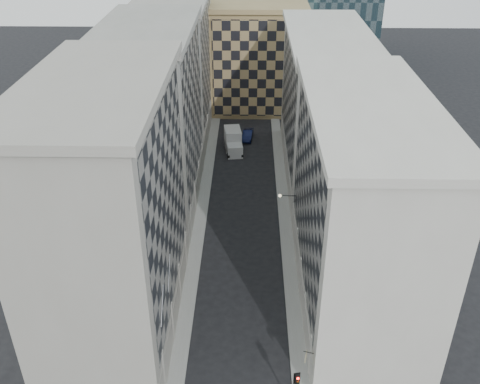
# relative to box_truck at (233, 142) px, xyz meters

# --- Properties ---
(sidewalk_west) EXTENTS (1.50, 100.00, 0.15)m
(sidewalk_west) POSITION_rel_box_truck_xyz_m (-3.49, -18.40, -1.34)
(sidewalk_west) COLOR gray
(sidewalk_west) RESTS_ON ground
(sidewalk_east) EXTENTS (1.50, 100.00, 0.15)m
(sidewalk_east) POSITION_rel_box_truck_xyz_m (7.01, -18.40, -1.34)
(sidewalk_east) COLOR gray
(sidewalk_east) RESTS_ON ground
(bldg_left_a) EXTENTS (10.80, 22.80, 23.70)m
(bldg_left_a) POSITION_rel_box_truck_xyz_m (-9.12, -37.40, 10.41)
(bldg_left_a) COLOR gray
(bldg_left_a) RESTS_ON ground
(bldg_left_b) EXTENTS (10.80, 22.80, 22.70)m
(bldg_left_b) POSITION_rel_box_truck_xyz_m (-9.12, -15.40, 9.91)
(bldg_left_b) COLOR gray
(bldg_left_b) RESTS_ON ground
(bldg_left_c) EXTENTS (10.80, 22.80, 21.70)m
(bldg_left_c) POSITION_rel_box_truck_xyz_m (-9.12, 6.60, 9.41)
(bldg_left_c) COLOR gray
(bldg_left_c) RESTS_ON ground
(bldg_right_a) EXTENTS (10.80, 26.80, 20.70)m
(bldg_right_a) POSITION_rel_box_truck_xyz_m (12.64, -33.40, 8.91)
(bldg_right_a) COLOR beige
(bldg_right_a) RESTS_ON ground
(bldg_right_b) EXTENTS (10.80, 28.80, 19.70)m
(bldg_right_b) POSITION_rel_box_truck_xyz_m (12.65, -6.40, 8.43)
(bldg_right_b) COLOR beige
(bldg_right_b) RESTS_ON ground
(tan_block) EXTENTS (16.80, 14.80, 18.80)m
(tan_block) POSITION_rel_box_truck_xyz_m (3.76, 19.49, 8.02)
(tan_block) COLOR #A08654
(tan_block) RESTS_ON ground
(flagpoles_left) EXTENTS (0.10, 6.33, 2.33)m
(flagpoles_left) POSITION_rel_box_truck_xyz_m (-4.14, -42.40, 6.59)
(flagpoles_left) COLOR gray
(flagpoles_left) RESTS_ON ground
(bracket_lamp) EXTENTS (1.98, 0.36, 0.36)m
(bracket_lamp) POSITION_rel_box_truck_xyz_m (6.14, -24.40, 4.79)
(bracket_lamp) COLOR black
(bracket_lamp) RESTS_ON ground
(box_truck) EXTENTS (3.18, 6.19, 3.25)m
(box_truck) POSITION_rel_box_truck_xyz_m (0.00, 0.00, 0.00)
(box_truck) COLOR #BEBEBE
(box_truck) RESTS_ON ground
(dark_car) EXTENTS (1.94, 4.49, 1.44)m
(dark_car) POSITION_rel_box_truck_xyz_m (2.21, 4.21, -0.70)
(dark_car) COLOR #10173C
(dark_car) RESTS_ON ground
(shop_sign) EXTENTS (0.85, 0.75, 0.84)m
(shop_sign) POSITION_rel_box_truck_xyz_m (7.17, -45.40, 2.42)
(shop_sign) COLOR black
(shop_sign) RESTS_ON ground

